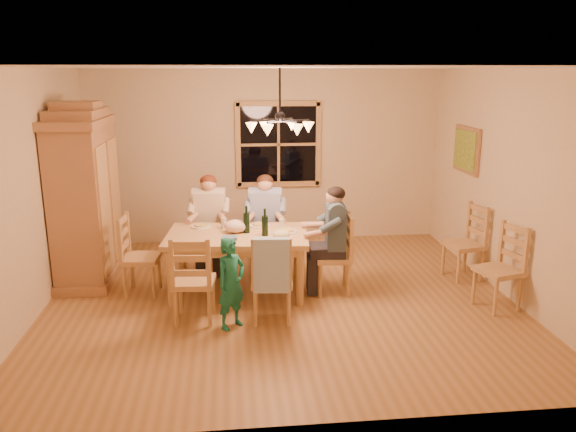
{
  "coord_description": "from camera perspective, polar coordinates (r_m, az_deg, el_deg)",
  "views": [
    {
      "loc": [
        -0.58,
        -6.27,
        2.66
      ],
      "look_at": [
        0.1,
        0.1,
        1.0
      ],
      "focal_mm": 35.0,
      "sensor_mm": 36.0,
      "label": 1
    }
  ],
  "objects": [
    {
      "name": "chair_far_left",
      "position": [
        7.74,
        -7.86,
        -3.39
      ],
      "size": [
        0.47,
        0.46,
        0.99
      ],
      "rotation": [
        0.0,
        0.0,
        3.06
      ],
      "color": "#AE7F4D",
      "rests_on": "floor"
    },
    {
      "name": "chair_spare_back",
      "position": [
        7.75,
        17.29,
        -3.9
      ],
      "size": [
        0.49,
        0.51,
        0.99
      ],
      "rotation": [
        0.0,
        0.0,
        1.76
      ],
      "color": "#AE7F4D",
      "rests_on": "floor"
    },
    {
      "name": "chair_near_right",
      "position": [
        6.19,
        -1.64,
        -7.92
      ],
      "size": [
        0.47,
        0.46,
        0.99
      ],
      "rotation": [
        0.0,
        0.0,
        -0.08
      ],
      "color": "#AE7F4D",
      "rests_on": "floor"
    },
    {
      "name": "adult_woman",
      "position": [
        7.59,
        -8.0,
        0.48
      ],
      "size": [
        0.42,
        0.45,
        0.87
      ],
      "rotation": [
        0.0,
        0.0,
        3.06
      ],
      "color": "beige",
      "rests_on": "floor"
    },
    {
      "name": "wine_glass_a",
      "position": [
        7.01,
        -6.54,
        -0.74
      ],
      "size": [
        0.06,
        0.06,
        0.14
      ],
      "primitive_type": "cylinder",
      "color": "silver",
      "rests_on": "dining_table"
    },
    {
      "name": "plate_woman",
      "position": [
        7.14,
        -8.81,
        -1.04
      ],
      "size": [
        0.26,
        0.26,
        0.02
      ],
      "primitive_type": "cylinder",
      "color": "white",
      "rests_on": "dining_table"
    },
    {
      "name": "chair_spare_front",
      "position": [
        6.92,
        20.46,
        -6.4
      ],
      "size": [
        0.52,
        0.54,
        0.99
      ],
      "rotation": [
        0.0,
        0.0,
        1.85
      ],
      "color": "#AE7F4D",
      "rests_on": "floor"
    },
    {
      "name": "wall_right",
      "position": [
        7.22,
        21.52,
        3.02
      ],
      "size": [
        0.02,
        5.0,
        2.7
      ],
      "primitive_type": "cube",
      "color": "beige",
      "rests_on": "floor"
    },
    {
      "name": "wine_glass_b",
      "position": [
        6.9,
        -0.64,
        -0.89
      ],
      "size": [
        0.06,
        0.06,
        0.14
      ],
      "primitive_type": "cylinder",
      "color": "silver",
      "rests_on": "dining_table"
    },
    {
      "name": "dining_table",
      "position": [
        6.83,
        -5.18,
        -2.63
      ],
      "size": [
        1.77,
        1.17,
        0.76
      ],
      "rotation": [
        0.0,
        0.0,
        -0.08
      ],
      "color": "#B77E51",
      "rests_on": "floor"
    },
    {
      "name": "ceiling",
      "position": [
        6.3,
        -0.84,
        14.85
      ],
      "size": [
        5.5,
        5.0,
        0.02
      ],
      "primitive_type": "cube",
      "color": "white",
      "rests_on": "wall_back"
    },
    {
      "name": "adult_slate_man",
      "position": [
        6.8,
        4.7,
        -1.08
      ],
      "size": [
        0.45,
        0.42,
        0.87
      ],
      "rotation": [
        0.0,
        0.0,
        1.49
      ],
      "color": "#3D5161",
      "rests_on": "floor"
    },
    {
      "name": "plate_plaid",
      "position": [
        7.1,
        -2.88,
        -0.98
      ],
      "size": [
        0.26,
        0.26,
        0.02
      ],
      "primitive_type": "cylinder",
      "color": "white",
      "rests_on": "dining_table"
    },
    {
      "name": "armoire",
      "position": [
        7.66,
        -19.85,
        1.54
      ],
      "size": [
        0.66,
        1.4,
        2.3
      ],
      "color": "#946340",
      "rests_on": "floor"
    },
    {
      "name": "chair_end_right",
      "position": [
        6.97,
        4.61,
        -5.34
      ],
      "size": [
        0.46,
        0.47,
        0.99
      ],
      "rotation": [
        0.0,
        0.0,
        1.49
      ],
      "color": "#AE7F4D",
      "rests_on": "floor"
    },
    {
      "name": "window",
      "position": [
        8.85,
        -0.98,
        7.28
      ],
      "size": [
        1.3,
        0.06,
        1.3
      ],
      "color": "black",
      "rests_on": "wall_back"
    },
    {
      "name": "towel",
      "position": [
        5.87,
        -1.68,
        -5.04
      ],
      "size": [
        0.39,
        0.13,
        0.58
      ],
      "primitive_type": "cube",
      "rotation": [
        0.0,
        0.0,
        -0.08
      ],
      "color": "#94B2C9",
      "rests_on": "chair_near_right"
    },
    {
      "name": "cap",
      "position": [
        6.54,
        -0.68,
        -1.91
      ],
      "size": [
        0.2,
        0.2,
        0.11
      ],
      "primitive_type": "ellipsoid",
      "color": "#CAC186",
      "rests_on": "dining_table"
    },
    {
      "name": "chair_near_left",
      "position": [
        6.25,
        -9.49,
        -7.88
      ],
      "size": [
        0.47,
        0.46,
        0.99
      ],
      "rotation": [
        0.0,
        0.0,
        -0.08
      ],
      "color": "#AE7F4D",
      "rests_on": "floor"
    },
    {
      "name": "child",
      "position": [
        5.98,
        -5.79,
        -6.82
      ],
      "size": [
        0.43,
        0.42,
        0.99
      ],
      "primitive_type": "imported",
      "rotation": [
        0.0,
        0.0,
        0.71
      ],
      "color": "#197056",
      "rests_on": "floor"
    },
    {
      "name": "napkin",
      "position": [
        6.58,
        -5.98,
        -2.23
      ],
      "size": [
        0.19,
        0.15,
        0.03
      ],
      "primitive_type": "cube",
      "rotation": [
        0.0,
        0.0,
        -0.08
      ],
      "color": "slate",
      "rests_on": "dining_table"
    },
    {
      "name": "adult_plaid_man",
      "position": [
        7.54,
        -2.32,
        0.51
      ],
      "size": [
        0.42,
        0.45,
        0.87
      ],
      "rotation": [
        0.0,
        0.0,
        3.06
      ],
      "color": "#33508D",
      "rests_on": "floor"
    },
    {
      "name": "plate_slate",
      "position": [
        6.83,
        -0.14,
        -1.59
      ],
      "size": [
        0.26,
        0.26,
        0.02
      ],
      "primitive_type": "cylinder",
      "color": "white",
      "rests_on": "dining_table"
    },
    {
      "name": "wall_back",
      "position": [
        8.89,
        -2.29,
        6.01
      ],
      "size": [
        5.5,
        0.02,
        2.7
      ],
      "primitive_type": "cube",
      "color": "beige",
      "rests_on": "floor"
    },
    {
      "name": "wine_bottle_b",
      "position": [
        6.66,
        -2.36,
        -0.62
      ],
      "size": [
        0.08,
        0.08,
        0.33
      ],
      "primitive_type": "cylinder",
      "color": "black",
      "rests_on": "dining_table"
    },
    {
      "name": "chair_far_right",
      "position": [
        7.69,
        -2.28,
        -3.38
      ],
      "size": [
        0.47,
        0.46,
        0.99
      ],
      "rotation": [
        0.0,
        0.0,
        3.06
      ],
      "color": "#AE7F4D",
      "rests_on": "floor"
    },
    {
      "name": "cloth_bundle",
      "position": [
        6.84,
        -5.35,
        -1.04
      ],
      "size": [
        0.28,
        0.22,
        0.15
      ],
      "primitive_type": "ellipsoid",
      "color": "beige",
      "rests_on": "dining_table"
    },
    {
      "name": "painting",
      "position": [
        8.24,
        17.66,
        6.42
      ],
      "size": [
        0.06,
        0.78,
        0.64
      ],
      "color": "#946340",
      "rests_on": "wall_right"
    },
    {
      "name": "floor",
      "position": [
        6.84,
        -0.75,
        -8.4
      ],
      "size": [
        5.5,
        5.5,
        0.0
      ],
      "primitive_type": "plane",
      "color": "olive",
      "rests_on": "ground"
    },
    {
      "name": "chair_end_left",
      "position": [
        7.12,
        -14.61,
        -5.33
      ],
      "size": [
        0.46,
        0.47,
        0.99
      ],
      "rotation": [
        0.0,
        0.0,
        -1.65
      ],
      "color": "#AE7F4D",
      "rests_on": "floor"
    },
    {
      "name": "wall_left",
      "position": [
        6.77,
        -24.67,
        1.99
      ],
      "size": [
        0.02,
        5.0,
        2.7
      ],
      "primitive_type": "cube",
      "color": "beige",
      "rests_on": "floor"
    },
    {
      "name": "wine_bottle_a",
      "position": [
        6.79,
        -4.24,
        -0.36
      ],
      "size": [
        0.08,
        0.08,
        0.33
      ],
      "primitive_type": "cylinder",
      "color": "black",
      "rests_on": "dining_table"
    },
    {
      "name": "chandelier",
      "position": [
        6.33,
        -0.82,
        9.2
      ],
      "size": [
        0.77,
        0.68,
        0.71
      ],
      "color": "black",
      "rests_on": "ceiling"
    }
  ]
}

